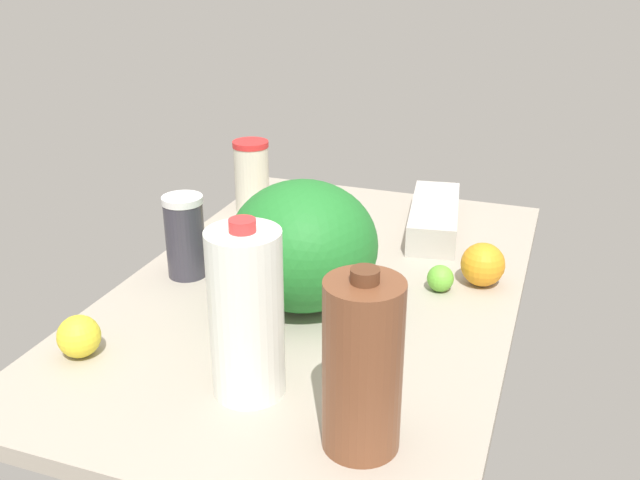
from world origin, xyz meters
TOP-DOWN VIEW (x-y plane):
  - countertop at (0.00, 0.00)cm, footprint 120.00×76.00cm
  - tumbler_cup at (34.72, 30.58)cm, footprint 8.86×8.86cm
  - milk_jug at (-36.50, -1.65)cm, footprint 11.07×11.07cm
  - watermelon at (-7.76, 0.53)cm, footprint 27.57×27.57cm
  - egg_carton at (36.14, -15.42)cm, footprint 33.67×15.40cm
  - shaker_bottle at (-4.14, 27.33)cm, footprint 8.11×8.11cm
  - chocolate_milk_jug at (-42.80, -21.27)cm, footprint 10.63×10.63cm
  - orange_near_front at (11.70, -29.98)cm, footprint 8.72×8.72cm
  - lime_loose at (6.24, -22.71)cm, footprint 5.26×5.26cm
  - lemon_by_jug at (-37.07, 28.80)cm, footprint 7.12×7.12cm
  - lemon_beside_bowl at (28.05, 11.33)cm, footprint 7.59×7.59cm

SIDE VIEW (x-z plane):
  - countertop at x=0.00cm, z-range 0.00..3.00cm
  - lime_loose at x=6.24cm, z-range 3.00..8.26cm
  - egg_carton at x=36.14cm, z-range 3.00..9.82cm
  - lemon_by_jug at x=-37.07cm, z-range 3.00..10.12cm
  - lemon_beside_bowl at x=28.05cm, z-range 3.00..10.59cm
  - orange_near_front at x=11.70cm, z-range 3.00..11.72cm
  - shaker_bottle at x=-4.14cm, z-range 3.04..20.05cm
  - tumbler_cup at x=34.72cm, z-range 3.04..20.85cm
  - watermelon at x=-7.76cm, z-range 3.00..26.96cm
  - chocolate_milk_jug at x=-42.80cm, z-range 2.22..28.72cm
  - milk_jug at x=-36.50cm, z-range 2.22..30.32cm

